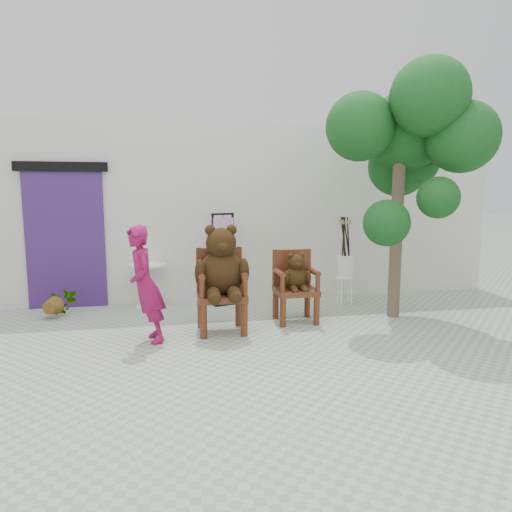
# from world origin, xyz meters

# --- Properties ---
(ground_plane) EXTENTS (60.00, 60.00, 0.00)m
(ground_plane) POSITION_xyz_m (0.00, 0.00, 0.00)
(ground_plane) COLOR #9FA896
(ground_plane) RESTS_ON ground
(back_wall) EXTENTS (9.00, 1.00, 3.00)m
(back_wall) POSITION_xyz_m (0.00, 3.10, 1.50)
(back_wall) COLOR silver
(back_wall) RESTS_ON ground
(doorway) EXTENTS (1.40, 0.11, 2.33)m
(doorway) POSITION_xyz_m (-3.00, 2.58, 1.16)
(doorway) COLOR #3F2062
(doorway) RESTS_ON ground
(chair_big) EXTENTS (0.71, 0.75, 1.44)m
(chair_big) POSITION_xyz_m (-0.71, 0.79, 0.80)
(chair_big) COLOR #481F0F
(chair_big) RESTS_ON ground
(chair_small) EXTENTS (0.59, 0.54, 1.02)m
(chair_small) POSITION_xyz_m (0.39, 1.10, 0.61)
(chair_small) COLOR #481F0F
(chair_small) RESTS_ON ground
(person) EXTENTS (0.46, 0.60, 1.46)m
(person) POSITION_xyz_m (-1.68, 0.54, 0.73)
(person) COLOR #91114A
(person) RESTS_ON ground
(cafe_table) EXTENTS (0.60, 0.60, 0.70)m
(cafe_table) POSITION_xyz_m (-1.72, 2.35, 0.44)
(cafe_table) COLOR white
(cafe_table) RESTS_ON ground
(display_stand) EXTENTS (0.54, 0.47, 1.51)m
(display_stand) POSITION_xyz_m (-0.50, 2.35, 0.58)
(display_stand) COLOR black
(display_stand) RESTS_ON ground
(stool_bucket) EXTENTS (0.32, 0.32, 1.45)m
(stool_bucket) POSITION_xyz_m (1.49, 1.94, 0.64)
(stool_bucket) COLOR white
(stool_bucket) RESTS_ON ground
(tree) EXTENTS (2.21, 1.97, 3.62)m
(tree) POSITION_xyz_m (2.08, 1.06, 2.64)
(tree) COLOR #4A382C
(tree) RESTS_ON ground
(potted_plant) EXTENTS (0.51, 0.47, 0.46)m
(potted_plant) POSITION_xyz_m (-3.03, 1.98, 0.23)
(potted_plant) COLOR #0E3516
(potted_plant) RESTS_ON ground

